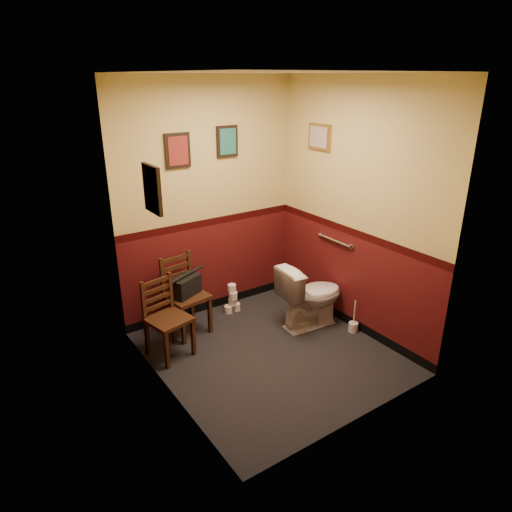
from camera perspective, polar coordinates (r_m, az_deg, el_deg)
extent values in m
cube|color=black|center=(4.83, 1.71, -12.03)|extent=(2.20, 2.40, 0.00)
cube|color=silver|center=(4.02, 2.17, 21.99)|extent=(2.20, 2.40, 0.00)
cube|color=#4D1011|center=(5.21, -5.94, 6.77)|extent=(2.20, 0.00, 2.70)
cube|color=#4D1011|center=(3.40, 13.91, -1.94)|extent=(2.20, 0.00, 2.70)
cube|color=#4D1011|center=(3.73, -11.90, 0.33)|extent=(0.00, 2.40, 2.70)
cube|color=#4D1011|center=(4.93, 12.34, 5.55)|extent=(0.00, 2.40, 2.70)
cylinder|color=silver|center=(5.20, 9.75, 1.92)|extent=(0.03, 0.50, 0.03)
cylinder|color=silver|center=(5.05, 11.87, 1.16)|extent=(0.02, 0.06, 0.06)
cylinder|color=silver|center=(5.38, 8.08, 2.71)|extent=(0.02, 0.06, 0.06)
cube|color=black|center=(4.92, -9.78, 12.85)|extent=(0.28, 0.03, 0.36)
cube|color=maroon|center=(4.90, -9.69, 12.83)|extent=(0.22, 0.01, 0.30)
cube|color=black|center=(5.19, -3.63, 14.11)|extent=(0.26, 0.03, 0.34)
cube|color=#20695C|center=(5.17, -3.53, 14.09)|extent=(0.20, 0.01, 0.28)
cube|color=black|center=(3.68, -12.85, 8.14)|extent=(0.03, 0.30, 0.38)
cube|color=#A58E81|center=(3.68, -12.61, 8.18)|extent=(0.01, 0.24, 0.31)
cube|color=olive|center=(5.21, 7.95, 14.54)|extent=(0.03, 0.34, 0.28)
cube|color=#A58E81|center=(5.20, 7.80, 14.53)|extent=(0.01, 0.28, 0.22)
imported|color=white|center=(5.18, 6.87, -4.97)|extent=(0.79, 0.49, 0.74)
cylinder|color=silver|center=(5.28, 12.05, -8.67)|extent=(0.11, 0.11, 0.11)
cylinder|color=silver|center=(5.19, 12.20, -6.98)|extent=(0.01, 0.01, 0.30)
cube|color=#402313|center=(4.67, -10.85, -7.80)|extent=(0.46, 0.46, 0.04)
cube|color=#402313|center=(4.58, -11.11, -11.46)|extent=(0.04, 0.04, 0.41)
cube|color=#402313|center=(4.82, -13.45, -9.88)|extent=(0.04, 0.04, 0.41)
cube|color=#402313|center=(4.74, -7.87, -9.98)|extent=(0.04, 0.04, 0.41)
cube|color=#402313|center=(4.97, -10.29, -8.55)|extent=(0.04, 0.04, 0.41)
cube|color=#402313|center=(4.62, -13.92, -5.51)|extent=(0.04, 0.04, 0.41)
cube|color=#402313|center=(4.78, -10.64, -4.27)|extent=(0.04, 0.04, 0.41)
cube|color=#402313|center=(4.75, -12.14, -6.11)|extent=(0.31, 0.09, 0.04)
cube|color=#402313|center=(4.71, -12.23, -5.13)|extent=(0.31, 0.09, 0.04)
cube|color=#402313|center=(4.67, -12.32, -4.13)|extent=(0.31, 0.09, 0.04)
cube|color=#402313|center=(4.63, -12.40, -3.11)|extent=(0.31, 0.09, 0.04)
cube|color=#402313|center=(5.03, -8.68, -5.02)|extent=(0.46, 0.46, 0.04)
cube|color=#402313|center=(4.92, -9.08, -8.60)|extent=(0.04, 0.04, 0.44)
cube|color=#402313|center=(5.18, -11.25, -7.09)|extent=(0.04, 0.04, 0.44)
cube|color=#402313|center=(5.09, -5.78, -7.32)|extent=(0.04, 0.04, 0.44)
cube|color=#402313|center=(5.35, -8.05, -5.94)|extent=(0.04, 0.04, 0.44)
cube|color=#402313|center=(5.00, -11.64, -2.65)|extent=(0.04, 0.04, 0.44)
cube|color=#402313|center=(5.16, -8.33, -1.60)|extent=(0.04, 0.04, 0.44)
cube|color=#402313|center=(5.13, -9.87, -3.37)|extent=(0.33, 0.07, 0.04)
cube|color=#402313|center=(5.09, -9.94, -2.37)|extent=(0.33, 0.07, 0.04)
cube|color=#402313|center=(5.05, -10.01, -1.36)|extent=(0.33, 0.07, 0.04)
cube|color=#402313|center=(5.01, -10.08, -0.34)|extent=(0.33, 0.07, 0.04)
cube|color=black|center=(4.98, -8.76, -3.74)|extent=(0.38, 0.29, 0.21)
cylinder|color=black|center=(4.92, -8.84, -2.40)|extent=(0.28, 0.15, 0.03)
cylinder|color=silver|center=(5.56, -3.46, -6.67)|extent=(0.10, 0.10, 0.09)
cylinder|color=silver|center=(5.60, -2.50, -6.38)|extent=(0.10, 0.10, 0.09)
cylinder|color=silver|center=(5.53, -2.95, -5.73)|extent=(0.10, 0.10, 0.09)
cylinder|color=silver|center=(5.48, -2.86, -4.97)|extent=(0.10, 0.10, 0.09)
cylinder|color=silver|center=(5.46, -3.03, -4.01)|extent=(0.10, 0.10, 0.09)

